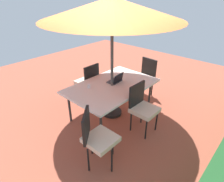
{
  "coord_description": "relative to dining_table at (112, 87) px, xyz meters",
  "views": [
    {
      "loc": [
        2.72,
        2.46,
        2.57
      ],
      "look_at": [
        0.0,
        0.0,
        0.58
      ],
      "focal_mm": 30.83,
      "sensor_mm": 36.0,
      "label": 1
    }
  ],
  "objects": [
    {
      "name": "ground_plane",
      "position": [
        0.0,
        0.0,
        -0.69
      ],
      "size": [
        10.0,
        10.0,
        0.02
      ],
      "primitive_type": "cube",
      "color": "#9E4C38"
    },
    {
      "name": "dining_table",
      "position": [
        0.0,
        0.0,
        0.0
      ],
      "size": [
        1.93,
        1.23,
        0.72
      ],
      "color": "white",
      "rests_on": "ground_plane"
    },
    {
      "name": "patio_umbrella",
      "position": [
        0.0,
        0.0,
        1.55
      ],
      "size": [
        2.62,
        2.62,
        2.43
      ],
      "color": "#4C4C4C",
      "rests_on": "ground_plane"
    },
    {
      "name": "chair_northeast",
      "position": [
        1.2,
        0.77,
        -0.13
      ],
      "size": [
        0.58,
        0.58,
        0.98
      ],
      "rotation": [
        0.0,
        0.0,
        3.83
      ],
      "color": "beige",
      "rests_on": "ground_plane"
    },
    {
      "name": "chair_south",
      "position": [
        -0.05,
        -0.83,
        -0.13
      ],
      "size": [
        0.46,
        0.46,
        0.98
      ],
      "rotation": [
        0.0,
        0.0,
        -0.01
      ],
      "color": "beige",
      "rests_on": "ground_plane"
    },
    {
      "name": "chair_west",
      "position": [
        -1.22,
        0.04,
        -0.13
      ],
      "size": [
        0.48,
        0.46,
        0.98
      ],
      "rotation": [
        0.0,
        0.0,
        1.5
      ],
      "color": "beige",
      "rests_on": "ground_plane"
    },
    {
      "name": "chair_north",
      "position": [
        0.02,
        0.81,
        -0.13
      ],
      "size": [
        0.46,
        0.46,
        0.98
      ],
      "rotation": [
        0.0,
        0.0,
        3.12
      ],
      "color": "beige",
      "rests_on": "ground_plane"
    },
    {
      "name": "laptop",
      "position": [
        -0.17,
        -0.04,
        0.09
      ],
      "size": [
        0.34,
        0.27,
        0.21
      ],
      "rotation": [
        0.0,
        0.0,
        0.08
      ],
      "color": "#2D2D33",
      "rests_on": "dining_table"
    },
    {
      "name": "cup",
      "position": [
        0.42,
        -0.27,
        0.09
      ],
      "size": [
        0.06,
        0.06,
        0.09
      ],
      "primitive_type": "cylinder",
      "color": "white",
      "rests_on": "dining_table"
    }
  ]
}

